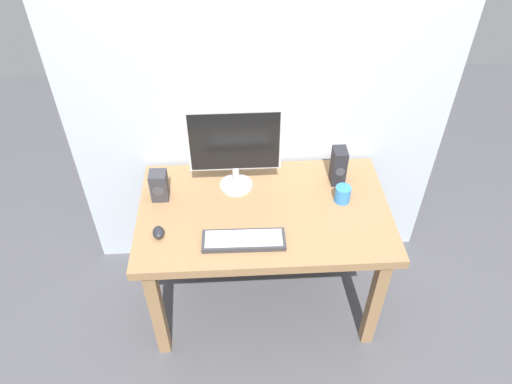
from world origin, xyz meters
name	(u,v)px	position (x,y,z in m)	size (l,w,h in m)	color
ground_plane	(263,297)	(0.00, 0.00, 0.00)	(6.00, 6.00, 0.00)	#4C4C51
wall_back	(260,39)	(0.00, 0.43, 1.50)	(2.11, 0.04, 3.00)	#B2BCC6
desk	(264,222)	(0.00, 0.00, 0.67)	(1.31, 0.78, 0.77)	#936D47
monitor	(235,146)	(-0.14, 0.20, 1.04)	(0.48, 0.18, 0.48)	silver
keyboard_primary	(244,240)	(-0.11, -0.23, 0.78)	(0.40, 0.14, 0.03)	#333338
mouse	(158,232)	(-0.53, -0.16, 0.79)	(0.06, 0.08, 0.04)	#232328
speaker_right	(338,166)	(0.42, 0.20, 0.88)	(0.07, 0.10, 0.21)	#232328
speaker_left	(159,186)	(-0.54, 0.12, 0.85)	(0.09, 0.09, 0.16)	#333338
coffee_mug	(343,194)	(0.41, 0.04, 0.81)	(0.08, 0.08, 0.09)	#337FD8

